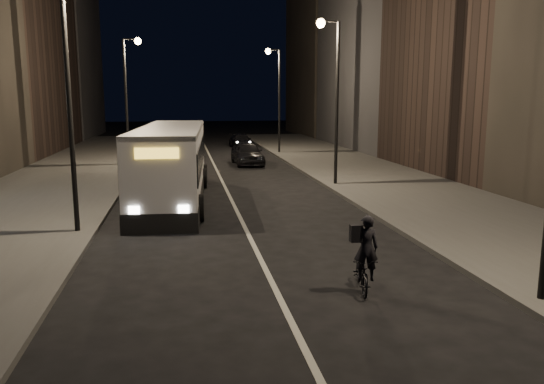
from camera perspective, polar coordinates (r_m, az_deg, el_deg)
name	(u,v)px	position (r m, az deg, el deg)	size (l,w,h in m)	color
ground	(262,263)	(14.78, -1.05, -7.65)	(180.00, 180.00, 0.00)	black
sidewalk_right	(375,178)	(30.18, 11.03, 1.51)	(7.00, 70.00, 0.16)	#3E3E3B
sidewalk_left	(55,186)	(28.98, -22.28, 0.58)	(7.00, 70.00, 0.16)	#3E3E3B
building_row_right	(409,21)	(45.58, 14.53, 17.38)	(8.00, 61.00, 21.00)	black
streetlight_right_mid	(332,80)	(26.97, 6.49, 11.88)	(1.20, 0.44, 8.12)	black
streetlight_right_far	(276,86)	(42.57, 0.43, 11.29)	(1.20, 0.44, 8.12)	black
streetlight_left_near	(76,70)	(18.23, -20.34, 12.19)	(1.20, 0.44, 8.12)	black
streetlight_left_far	(130,84)	(36.07, -15.07, 11.15)	(1.20, 0.44, 8.12)	black
city_bus	(172,160)	(23.74, -10.68, 3.35)	(3.42, 12.27, 3.27)	silver
cyclist_on_bicycle	(363,266)	(12.74, 9.80, -7.80)	(0.86, 1.70, 1.86)	black
car_near	(247,153)	(36.12, -2.69, 4.19)	(1.83, 4.55, 1.55)	black
car_mid	(185,148)	(40.61, -9.38, 4.69)	(1.58, 4.54, 1.50)	#353537
car_far	(241,141)	(48.58, -3.35, 5.51)	(1.69, 4.16, 1.21)	black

